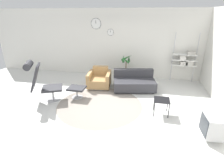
{
  "coord_description": "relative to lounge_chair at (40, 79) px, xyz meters",
  "views": [
    {
      "loc": [
        1.11,
        -4.55,
        2.59
      ],
      "look_at": [
        0.07,
        0.38,
        0.55
      ],
      "focal_mm": 28.0,
      "sensor_mm": 36.0,
      "label": 1
    }
  ],
  "objects": [
    {
      "name": "ground_plane",
      "position": [
        2.05,
        0.15,
        -0.75
      ],
      "size": [
        12.0,
        12.0,
        0.0
      ],
      "primitive_type": "plane",
      "color": "silver"
    },
    {
      "name": "wall_back",
      "position": [
        2.04,
        2.96,
        0.65
      ],
      "size": [
        12.0,
        0.09,
        2.8
      ],
      "color": "silver",
      "rests_on": "ground_plane"
    },
    {
      "name": "round_rug",
      "position": [
        1.82,
        0.12,
        -0.75
      ],
      "size": [
        2.58,
        2.58,
        0.01
      ],
      "color": "gray",
      "rests_on": "ground_plane"
    },
    {
      "name": "lounge_chair",
      "position": [
        0.0,
        0.0,
        0.0
      ],
      "size": [
        1.11,
        0.91,
        1.29
      ],
      "rotation": [
        0.0,
        0.0,
        -1.13
      ],
      "color": "#BCBCC1",
      "rests_on": "ground_plane"
    },
    {
      "name": "ottoman",
      "position": [
        0.96,
        0.46,
        -0.47
      ],
      "size": [
        0.54,
        0.46,
        0.36
      ],
      "color": "#BCBCC1",
      "rests_on": "ground_plane"
    },
    {
      "name": "armchair_red",
      "position": [
        1.43,
        1.53,
        -0.49
      ],
      "size": [
        0.91,
        0.95,
        0.71
      ],
      "rotation": [
        0.0,
        0.0,
        3.25
      ],
      "color": "silver",
      "rests_on": "ground_plane"
    },
    {
      "name": "couch_low",
      "position": [
        2.72,
        1.54,
        -0.5
      ],
      "size": [
        1.62,
        1.17,
        0.68
      ],
      "rotation": [
        0.0,
        0.0,
        3.35
      ],
      "color": "black",
      "rests_on": "ground_plane"
    },
    {
      "name": "side_table",
      "position": [
        3.61,
        -0.02,
        -0.37
      ],
      "size": [
        0.41,
        0.41,
        0.44
      ],
      "color": "black",
      "rests_on": "ground_plane"
    },
    {
      "name": "crt_television",
      "position": [
        4.67,
        -0.84,
        -0.45
      ],
      "size": [
        0.45,
        0.54,
        0.56
      ],
      "rotation": [
        0.0,
        0.0,
        1.62
      ],
      "color": "#B7B7B7",
      "rests_on": "ground_plane"
    },
    {
      "name": "potted_plant",
      "position": [
        2.31,
        2.39,
        -0.28
      ],
      "size": [
        0.46,
        0.47,
        1.08
      ],
      "color": "#333338",
      "rests_on": "ground_plane"
    },
    {
      "name": "shelf_unit",
      "position": [
        4.6,
        2.68,
        0.17
      ],
      "size": [
        0.92,
        0.28,
        1.93
      ],
      "color": "#BCBCC1",
      "rests_on": "ground_plane"
    }
  ]
}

